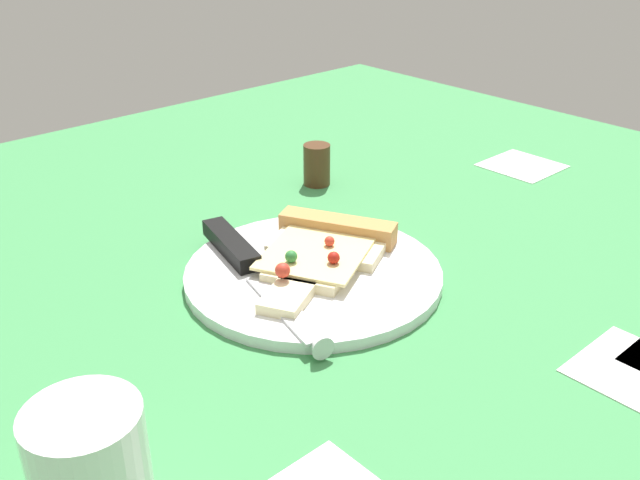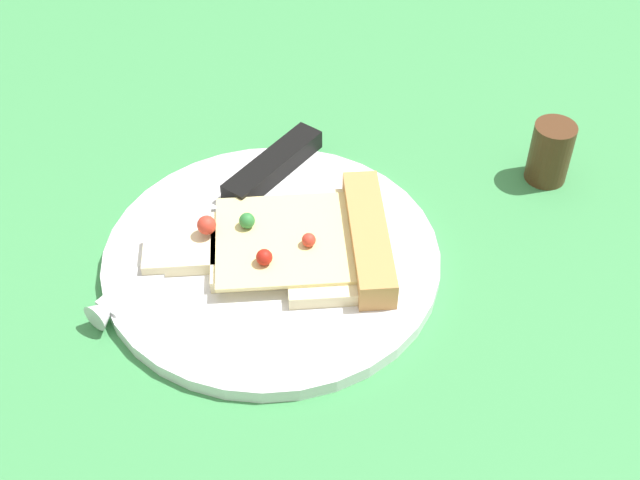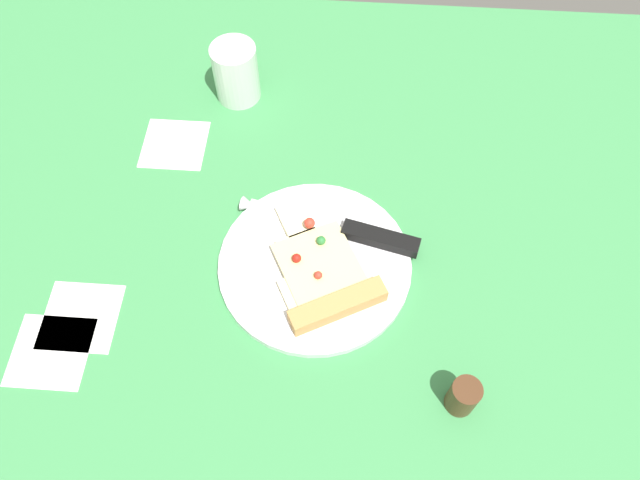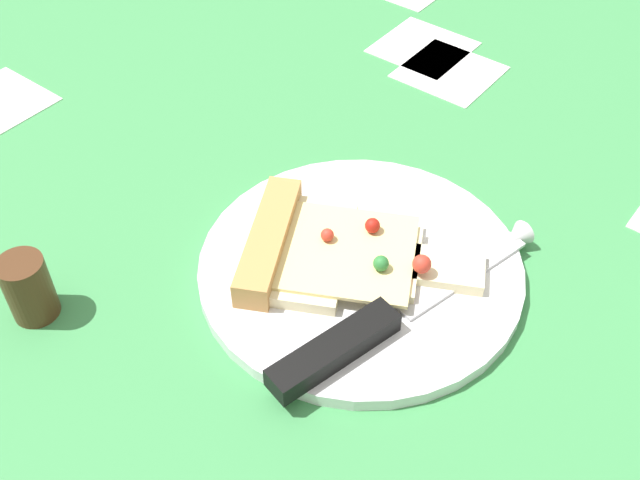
% 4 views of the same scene
% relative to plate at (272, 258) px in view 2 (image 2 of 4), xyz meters
% --- Properties ---
extents(ground_plane, '(1.18, 1.18, 0.03)m').
position_rel_plate_xyz_m(ground_plane, '(-0.07, -0.01, -0.02)').
color(ground_plane, '#3D8C4C').
rests_on(ground_plane, ground).
extents(plate, '(0.24, 0.24, 0.01)m').
position_rel_plate_xyz_m(plate, '(0.00, 0.00, 0.00)').
color(plate, silver).
rests_on(plate, ground_plane).
extents(pizza_slice, '(0.19, 0.15, 0.03)m').
position_rel_plate_xyz_m(pizza_slice, '(-0.02, -0.01, 0.01)').
color(pizza_slice, beige).
rests_on(pizza_slice, plate).
extents(knife, '(0.08, 0.24, 0.02)m').
position_rel_plate_xyz_m(knife, '(0.05, -0.04, 0.01)').
color(knife, silver).
rests_on(knife, plate).
extents(pepper_shaker, '(0.03, 0.03, 0.05)m').
position_rel_plate_xyz_m(pepper_shaker, '(-0.16, -0.17, 0.02)').
color(pepper_shaker, '#4C2D19').
rests_on(pepper_shaker, ground_plane).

